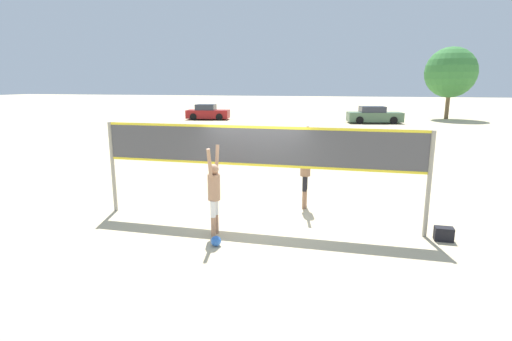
{
  "coord_description": "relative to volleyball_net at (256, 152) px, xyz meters",
  "views": [
    {
      "loc": [
        2.26,
        -9.24,
        3.42
      ],
      "look_at": [
        0.0,
        0.0,
        1.33
      ],
      "focal_mm": 28.0,
      "sensor_mm": 36.0,
      "label": 1
    }
  ],
  "objects": [
    {
      "name": "gear_bag",
      "position": [
        4.32,
        -0.17,
        -1.63
      ],
      "size": [
        0.39,
        0.24,
        0.31
      ],
      "color": "black",
      "rests_on": "ground_plane"
    },
    {
      "name": "parked_car_near",
      "position": [
        -11.45,
        27.16,
        -1.14
      ],
      "size": [
        4.23,
        2.33,
        1.45
      ],
      "rotation": [
        0.0,
        0.0,
        0.15
      ],
      "color": "maroon",
      "rests_on": "ground_plane"
    },
    {
      "name": "ground_plane",
      "position": [
        0.0,
        0.0,
        -1.78
      ],
      "size": [
        200.0,
        200.0,
        0.0
      ],
      "primitive_type": "plane",
      "color": "beige"
    },
    {
      "name": "parked_car_mid",
      "position": [
        3.95,
        27.33,
        -1.13
      ],
      "size": [
        4.88,
        2.62,
        1.45
      ],
      "rotation": [
        0.0,
        0.0,
        0.18
      ],
      "color": "#4C6B4C",
      "rests_on": "ground_plane"
    },
    {
      "name": "volleyball_net",
      "position": [
        0.0,
        0.0,
        0.0
      ],
      "size": [
        8.01,
        0.1,
        2.42
      ],
      "color": "gray",
      "rests_on": "ground_plane"
    },
    {
      "name": "player_blocker",
      "position": [
        1.03,
        1.5,
        -0.59
      ],
      "size": [
        0.28,
        0.72,
        2.25
      ],
      "rotation": [
        0.0,
        0.0,
        -1.57
      ],
      "color": "#8C664C",
      "rests_on": "ground_plane"
    },
    {
      "name": "volleyball",
      "position": [
        -0.48,
        -1.65,
        -1.67
      ],
      "size": [
        0.22,
        0.22,
        0.22
      ],
      "color": "blue",
      "rests_on": "ground_plane"
    },
    {
      "name": "tree_left_cluster",
      "position": [
        10.99,
        33.12,
        2.63
      ],
      "size": [
        4.75,
        4.75,
        6.81
      ],
      "color": "brown",
      "rests_on": "ground_plane"
    },
    {
      "name": "player_spiker",
      "position": [
        -0.72,
        -1.05,
        -0.7
      ],
      "size": [
        0.28,
        0.69,
        2.06
      ],
      "rotation": [
        0.0,
        0.0,
        1.57
      ],
      "color": "tan",
      "rests_on": "ground_plane"
    }
  ]
}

